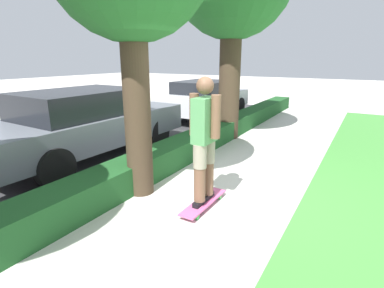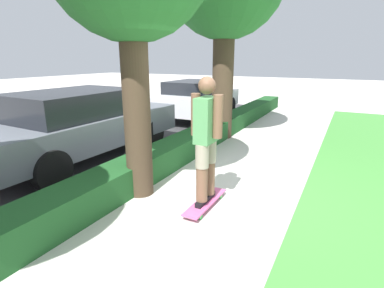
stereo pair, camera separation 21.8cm
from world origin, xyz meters
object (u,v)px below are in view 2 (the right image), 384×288
object	(u,v)px
parked_car_rear	(196,98)
skater_person	(206,138)
skateboard	(205,202)
parked_car_middle	(79,124)

from	to	relation	value
parked_car_rear	skater_person	bearing A→B (deg)	-151.86
skateboard	parked_car_middle	bearing A→B (deg)	77.70
skateboard	parked_car_middle	xyz separation A→B (m)	(0.72, 3.29, 0.70)
skateboard	skater_person	xyz separation A→B (m)	(-0.00, 0.00, 0.97)
skateboard	skater_person	distance (m)	0.97
parked_car_middle	skater_person	bearing A→B (deg)	-100.69
parked_car_rear	parked_car_middle	bearing A→B (deg)	179.08
skateboard	skater_person	size ratio (longest dim) A/B	0.58
skateboard	parked_car_rear	size ratio (longest dim) A/B	0.27
skateboard	parked_car_rear	bearing A→B (deg)	28.20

